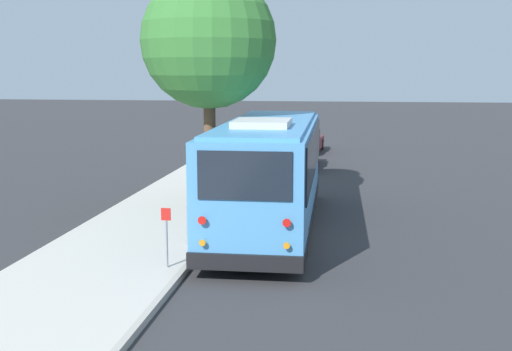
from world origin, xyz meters
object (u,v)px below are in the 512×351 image
shuttle_bus (269,168)px  fire_hydrant (249,166)px  sign_post_near (166,237)px  parked_sedan_maroon (305,142)px  parked_sedan_navy (298,155)px  street_tree (209,32)px  sign_post_far (187,225)px

shuttle_bus → fire_hydrant: (8.36, 1.86, -1.22)m
sign_post_near → parked_sedan_maroon: bearing=-4.2°
parked_sedan_navy → fire_hydrant: parked_sedan_navy is taller
street_tree → parked_sedan_maroon: bearing=-7.3°
parked_sedan_maroon → sign_post_far: bearing=179.2°
shuttle_bus → sign_post_near: bearing=157.7°
parked_sedan_navy → sign_post_near: bearing=175.2°
shuttle_bus → fire_hydrant: shuttle_bus is taller
parked_sedan_maroon → sign_post_far: (-20.57, 1.63, 0.07)m
fire_hydrant → shuttle_bus: bearing=-167.4°
parked_sedan_navy → sign_post_far: 14.84m
shuttle_bus → sign_post_near: size_ratio=7.44×
parked_sedan_navy → sign_post_near: (-16.66, 1.69, 0.25)m
parked_sedan_maroon → fire_hydrant: parked_sedan_maroon is taller
parked_sedan_maroon → street_tree: (-15.85, 2.03, 5.17)m
parked_sedan_navy → sign_post_far: size_ratio=4.30×
sign_post_near → sign_post_far: (1.91, 0.00, -0.20)m
fire_hydrant → street_tree: bearing=177.2°
sign_post_near → parked_sedan_navy: bearing=-5.8°
parked_sedan_maroon → sign_post_far: 20.64m
parked_sedan_maroon → fire_hydrant: size_ratio=5.23×
shuttle_bus → parked_sedan_navy: size_ratio=2.33×
sign_post_far → street_tree: bearing=4.8°
street_tree → shuttle_bus: bearing=-134.2°
parked_sedan_navy → shuttle_bus: bearing=-178.6°
shuttle_bus → parked_sedan_maroon: 17.99m
sign_post_far → fire_hydrant: sign_post_far is taller
shuttle_bus → sign_post_far: bearing=145.0°
shuttle_bus → parked_sedan_maroon: shuttle_bus is taller
parked_sedan_maroon → street_tree: bearing=176.5°
street_tree → sign_post_near: size_ratio=5.93×
parked_sedan_navy → parked_sedan_maroon: (5.82, 0.06, -0.02)m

